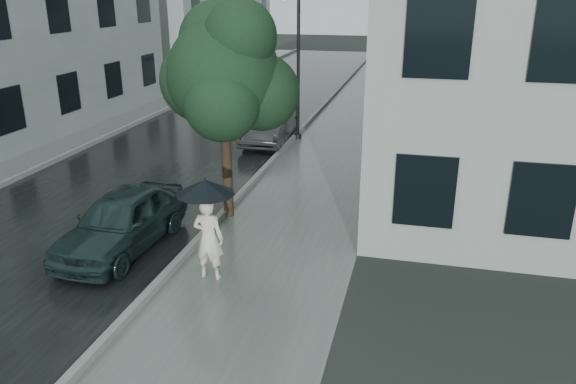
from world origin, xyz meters
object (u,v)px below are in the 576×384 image
(lamp_post, at_px, (294,59))
(car_near, at_px, (122,221))
(pedestrian, at_px, (209,238))
(street_tree, at_px, (225,73))
(car_far, at_px, (270,123))

(lamp_post, height_order, car_near, lamp_post)
(pedestrian, xyz_separation_m, street_tree, (-0.72, 3.25, 2.72))
(lamp_post, xyz_separation_m, car_near, (-1.47, -10.28, -2.34))
(pedestrian, relative_size, lamp_post, 0.32)
(street_tree, distance_m, car_far, 7.85)
(pedestrian, distance_m, car_far, 10.63)
(pedestrian, bearing_deg, car_far, -79.90)
(pedestrian, height_order, lamp_post, lamp_post)
(pedestrian, distance_m, lamp_post, 11.31)
(pedestrian, relative_size, street_tree, 0.32)
(street_tree, bearing_deg, car_near, -123.28)
(car_far, bearing_deg, street_tree, -85.36)
(car_near, bearing_deg, lamp_post, 84.52)
(street_tree, height_order, car_far, street_tree)
(lamp_post, xyz_separation_m, car_far, (-0.78, -0.57, -2.31))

